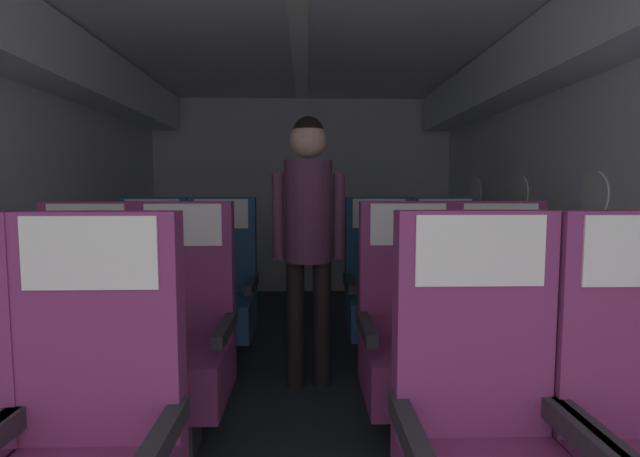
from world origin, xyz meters
TOP-DOWN VIEW (x-y plane):
  - ground at (0.00, 2.75)m, footprint 3.64×5.89m
  - fuselage_shell at (0.00, 3.01)m, footprint 3.52×5.54m
  - seat_a_right_window at (0.53, 1.33)m, footprint 0.49×0.50m
  - seat_b_left_window at (-1.00, 2.28)m, footprint 0.49×0.50m
  - seat_b_left_aisle at (-0.54, 2.27)m, footprint 0.49×0.50m
  - seat_b_right_aisle at (0.99, 2.28)m, footprint 0.49×0.50m
  - seat_b_right_window at (0.53, 2.27)m, footprint 0.49×0.50m
  - seat_c_left_window at (-0.99, 3.22)m, footprint 0.49×0.50m
  - seat_c_left_aisle at (-0.53, 3.23)m, footprint 0.49×0.50m
  - seat_c_right_aisle at (1.00, 3.23)m, footprint 0.49×0.50m
  - seat_c_right_window at (0.55, 3.25)m, footprint 0.49×0.50m
  - flight_attendant at (0.06, 2.89)m, footprint 0.43×0.28m

SIDE VIEW (x-z plane):
  - ground at x=0.00m, z-range -0.02..0.00m
  - seat_a_right_window at x=0.53m, z-range -0.09..1.05m
  - seat_b_left_window at x=-1.00m, z-range -0.09..1.05m
  - seat_b_left_aisle at x=-0.54m, z-range -0.09..1.05m
  - seat_b_right_aisle at x=0.99m, z-range -0.09..1.05m
  - seat_b_right_window at x=0.53m, z-range -0.09..1.05m
  - seat_c_left_window at x=-0.99m, z-range -0.09..1.05m
  - seat_c_left_aisle at x=-0.53m, z-range -0.09..1.05m
  - seat_c_right_aisle at x=1.00m, z-range -0.09..1.05m
  - seat_c_right_window at x=0.55m, z-range -0.09..1.05m
  - flight_attendant at x=0.06m, z-range 0.19..1.80m
  - fuselage_shell at x=0.00m, z-range 0.48..2.74m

